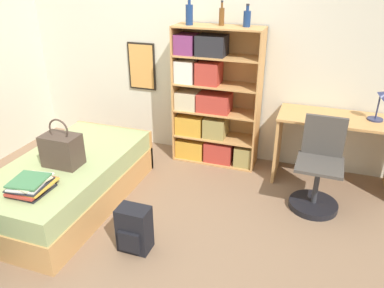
{
  "coord_description": "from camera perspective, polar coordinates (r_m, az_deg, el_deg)",
  "views": [
    {
      "loc": [
        1.55,
        -2.57,
        2.14
      ],
      "look_at": [
        0.59,
        0.18,
        0.75
      ],
      "focal_mm": 35.0,
      "sensor_mm": 36.0,
      "label": 1
    }
  ],
  "objects": [
    {
      "name": "ground_plane",
      "position": [
        3.69,
        -9.76,
        -10.43
      ],
      "size": [
        14.0,
        14.0,
        0.0
      ],
      "primitive_type": "plane",
      "color": "#84664C"
    },
    {
      "name": "wall_back",
      "position": [
        4.51,
        -1.29,
        14.7
      ],
      "size": [
        10.0,
        0.09,
        2.6
      ],
      "color": "beige",
      "rests_on": "ground_plane"
    },
    {
      "name": "bed",
      "position": [
        3.88,
        -18.05,
        -5.34
      ],
      "size": [
        0.96,
        1.82,
        0.47
      ],
      "color": "tan",
      "rests_on": "ground_plane"
    },
    {
      "name": "handbag",
      "position": [
        3.62,
        -19.22,
        -0.83
      ],
      "size": [
        0.34,
        0.22,
        0.46
      ],
      "color": "#47382D",
      "rests_on": "bed"
    },
    {
      "name": "book_stack_on_bed",
      "position": [
        3.34,
        -23.34,
        -5.79
      ],
      "size": [
        0.33,
        0.37,
        0.1
      ],
      "color": "#232328",
      "rests_on": "bed"
    },
    {
      "name": "bookcase",
      "position": [
        4.33,
        2.58,
        6.02
      ],
      "size": [
        0.98,
        0.35,
        1.58
      ],
      "color": "tan",
      "rests_on": "ground_plane"
    },
    {
      "name": "bottle_green",
      "position": [
        4.15,
        -0.42,
        19.22
      ],
      "size": [
        0.08,
        0.08,
        0.29
      ],
      "color": "navy",
      "rests_on": "bookcase"
    },
    {
      "name": "bottle_brown",
      "position": [
        4.13,
        4.54,
        18.87
      ],
      "size": [
        0.06,
        0.06,
        0.25
      ],
      "color": "brown",
      "rests_on": "bookcase"
    },
    {
      "name": "bottle_clear",
      "position": [
        4.06,
        8.38,
        18.45
      ],
      "size": [
        0.08,
        0.08,
        0.22
      ],
      "color": "navy",
      "rests_on": "bookcase"
    },
    {
      "name": "desk",
      "position": [
        4.17,
        21.1,
        0.87
      ],
      "size": [
        1.2,
        0.53,
        0.76
      ],
      "color": "tan",
      "rests_on": "ground_plane"
    },
    {
      "name": "desk_lamp",
      "position": [
        4.09,
        27.19,
        6.12
      ],
      "size": [
        0.2,
        0.15,
        0.35
      ],
      "color": "navy",
      "rests_on": "desk"
    },
    {
      "name": "desk_chair",
      "position": [
        3.8,
        18.52,
        -5.19
      ],
      "size": [
        0.47,
        0.47,
        0.88
      ],
      "color": "black",
      "rests_on": "ground_plane"
    },
    {
      "name": "backpack",
      "position": [
        3.17,
        -8.8,
        -12.74
      ],
      "size": [
        0.26,
        0.21,
        0.4
      ],
      "color": "black",
      "rests_on": "ground_plane"
    }
  ]
}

